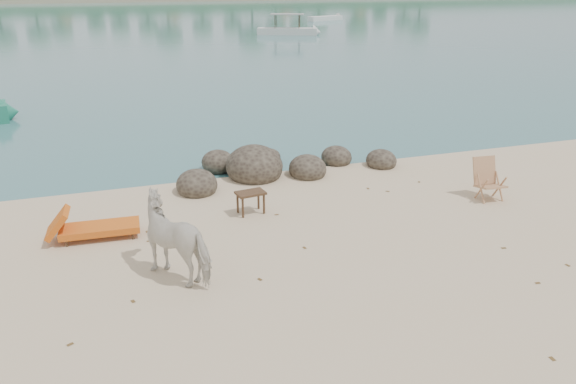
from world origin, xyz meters
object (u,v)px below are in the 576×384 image
Objects in this scene: lounge_chair at (100,225)px; side_table at (251,204)px; cow at (180,238)px; deck_chair at (491,181)px; boulders at (268,168)px.

side_table is at bearing 7.20° from lounge_chair.
cow is 7.78m from deck_chair.
side_table is 5.84m from deck_chair.
cow is at bearing -164.88° from deck_chair.
boulders is 3.62× the size of cow.
lounge_chair is (-3.31, -0.23, 0.04)m from side_table.
boulders reaches higher than lounge_chair.
lounge_chair is (-1.38, 2.08, -0.44)m from cow.
lounge_chair is at bearing -94.09° from cow.
cow is 1.75× the size of deck_chair.
boulders is at bearing 34.52° from lounge_chair.
side_table is at bearing -115.11° from boulders.
boulders is at bearing -160.43° from cow.
deck_chair is (4.58, -3.51, 0.29)m from boulders.
side_table is 0.65× the size of deck_chair.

